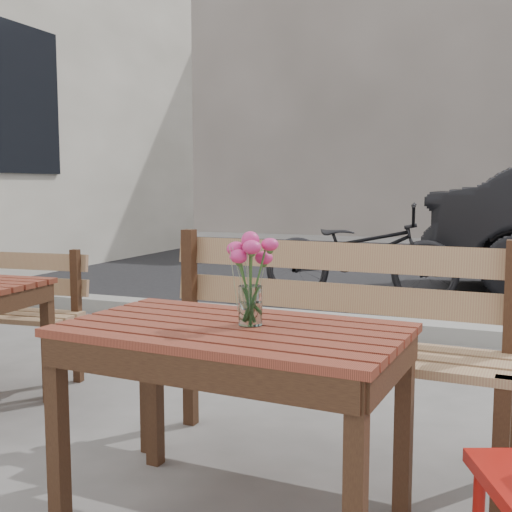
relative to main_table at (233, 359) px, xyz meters
The scene contains 6 objects.
street 5.09m from the main_table, 87.91° to the left, with size 30.00×8.12×0.12m.
backdrop_buildings 14.71m from the main_table, 88.59° to the left, with size 15.50×4.00×8.00m.
main_table is the anchor object (origin of this frame).
main_bench 0.67m from the main_table, 77.69° to the left, with size 1.57×0.53×0.97m.
main_vase 0.31m from the main_table, 31.06° to the left, with size 0.17×0.17×0.31m.
bicycle 4.29m from the main_table, 97.09° to the left, with size 0.66×1.88×0.99m, color black.
Camera 1 is at (0.66, -1.89, 1.15)m, focal length 45.00 mm.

